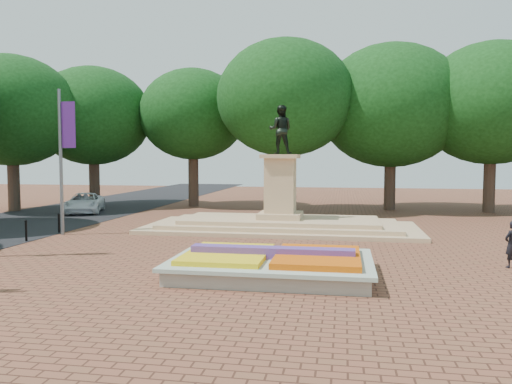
# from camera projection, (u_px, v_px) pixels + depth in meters

# --- Properties ---
(ground) EXTENTS (90.00, 90.00, 0.00)m
(ground) POSITION_uv_depth(u_px,v_px,m) (252.00, 261.00, 18.01)
(ground) COLOR brown
(ground) RESTS_ON ground
(flower_bed) EXTENTS (6.30, 4.30, 0.91)m
(flower_bed) POSITION_uv_depth(u_px,v_px,m) (273.00, 264.00, 15.84)
(flower_bed) COLOR gray
(flower_bed) RESTS_ON ground
(monument) EXTENTS (14.00, 6.00, 6.40)m
(monument) POSITION_uv_depth(u_px,v_px,m) (280.00, 213.00, 25.81)
(monument) COLOR tan
(monument) RESTS_ON ground
(tree_row_back) EXTENTS (44.80, 8.80, 10.43)m
(tree_row_back) POSITION_uv_depth(u_px,v_px,m) (332.00, 115.00, 34.82)
(tree_row_back) COLOR #3A2920
(tree_row_back) RESTS_ON ground
(van) EXTENTS (3.70, 5.24, 1.33)m
(van) POSITION_uv_depth(u_px,v_px,m) (85.00, 203.00, 33.80)
(van) COLOR white
(van) RESTS_ON ground
(pedestrian) EXTENTS (0.70, 0.63, 1.61)m
(pedestrian) POSITION_uv_depth(u_px,v_px,m) (512.00, 244.00, 16.92)
(pedestrian) COLOR black
(pedestrian) RESTS_ON ground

